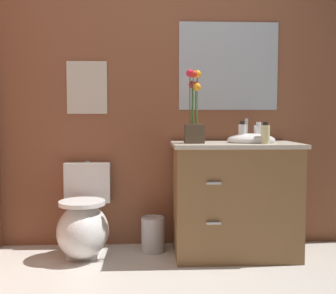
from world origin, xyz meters
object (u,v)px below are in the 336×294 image
Objects in this scene: toilet at (84,224)px; flower_vase at (194,118)px; hand_wash_bottle at (258,133)px; vanity_cabinet at (235,197)px; lotion_bottle at (242,133)px; wall_mirror at (229,66)px; soap_bottle at (265,134)px; wall_poster at (87,88)px; trash_bin at (153,234)px.

toilet is 1.29× the size of flower_vase.
flower_vase reaches higher than hand_wash_bottle.
flower_vase reaches higher than vanity_cabinet.
lotion_bottle reaches higher than toilet.
wall_mirror reaches higher than vanity_cabinet.
toilet is 1.50m from hand_wash_bottle.
soap_bottle is 1.44m from wall_poster.
soap_bottle is at bearing -38.49° from lotion_bottle.
hand_wash_bottle reaches higher than trash_bin.
trash_bin is at bearing -179.75° from hand_wash_bottle.
soap_bottle is at bearing -91.88° from hand_wash_bottle.
hand_wash_bottle is 0.60m from wall_mirror.
lotion_bottle is 1.27m from wall_poster.
trash_bin is 1.46m from wall_mirror.
wall_mirror is (-0.20, 0.19, 0.53)m from hand_wash_bottle.
toilet is 0.54m from trash_bin.
soap_bottle is 0.22m from hand_wash_bottle.
flower_vase is 3.42× the size of soap_bottle.
wall_poster reaches higher than vanity_cabinet.
vanity_cabinet is 0.53m from soap_bottle.
toilet is at bearing 175.57° from flower_vase.
wall_poster reaches higher than lotion_bottle.
vanity_cabinet reaches higher than lotion_bottle.
wall_mirror reaches higher than soap_bottle.
lotion_bottle is (0.36, 0.03, -0.11)m from flower_vase.
hand_wash_bottle is 0.37× the size of wall_poster.
wall_poster is at bearing 159.27° from trash_bin.
wall_poster is 1.15m from wall_mirror.
wall_poster reaches higher than trash_bin.
vanity_cabinet is at bearing -14.49° from wall_poster.
flower_vase is at bearing -133.35° from wall_mirror.
vanity_cabinet is (1.14, -0.03, 0.19)m from toilet.
flower_vase is (-0.32, -0.04, 0.60)m from vanity_cabinet.
flower_vase is 0.96m from trash_bin.
soap_bottle is 0.20× the size of wall_mirror.
flower_vase is 1.29× the size of wall_poster.
wall_mirror is at bearing 17.76° from trash_bin.
vanity_cabinet is 3.79× the size of trash_bin.
wall_poster is at bearing 162.73° from soap_bottle.
hand_wash_bottle reaches higher than toilet.
hand_wash_bottle is 0.56× the size of trash_bin.
wall_mirror is at bearing 13.27° from toilet.
soap_bottle is (1.33, -0.15, 0.68)m from toilet.
soap_bottle is at bearing -14.97° from trash_bin.
hand_wash_bottle is at bearing 15.04° from flower_vase.
toilet is 1.07m from wall_poster.
soap_bottle is 1.15m from trash_bin.
soap_bottle is at bearing -6.25° from toilet.
hand_wash_bottle is 1.13m from trash_bin.
wall_poster reaches higher than toilet.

